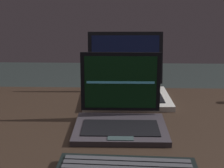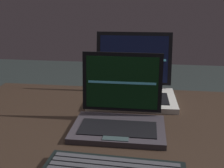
% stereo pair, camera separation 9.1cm
% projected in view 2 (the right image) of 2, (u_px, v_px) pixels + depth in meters
% --- Properties ---
extents(desk, '(1.41, 0.81, 0.75)m').
position_uv_depth(desk, '(147.00, 150.00, 0.98)').
color(desk, black).
rests_on(desk, ground).
extents(laptop_front, '(0.30, 0.23, 0.24)m').
position_uv_depth(laptop_front, '(121.00, 114.00, 0.95)').
color(laptop_front, '#322D33').
rests_on(laptop_front, desk).
extents(laptop_rear, '(0.36, 0.31, 0.26)m').
position_uv_depth(laptop_rear, '(134.00, 86.00, 1.21)').
color(laptop_rear, beige).
rests_on(laptop_rear, desk).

